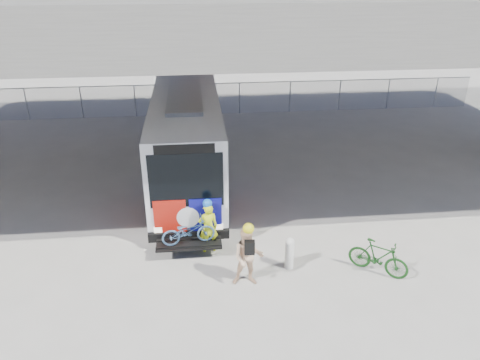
{
  "coord_description": "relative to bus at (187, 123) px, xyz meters",
  "views": [
    {
      "loc": [
        -1.66,
        -14.55,
        8.41
      ],
      "look_at": [
        -0.23,
        -0.43,
        1.6
      ],
      "focal_mm": 35.0,
      "sensor_mm": 36.0,
      "label": 1
    }
  ],
  "objects": [
    {
      "name": "overpass",
      "position": [
        2.0,
        -0.19,
        4.44
      ],
      "size": [
        40.0,
        16.0,
        7.95
      ],
      "color": "#605E59",
      "rests_on": "ground"
    },
    {
      "name": "cyclist_hivis",
      "position": [
        0.61,
        -6.33,
        -1.23
      ],
      "size": [
        0.66,
        0.49,
        1.84
      ],
      "rotation": [
        0.0,
        0.0,
        3.3
      ],
      "color": "#D3E518",
      "rests_on": "ground"
    },
    {
      "name": "ground",
      "position": [
        2.0,
        -4.19,
        -2.11
      ],
      "size": [
        160.0,
        160.0,
        0.0
      ],
      "primitive_type": "plane",
      "color": "#9E9991",
      "rests_on": "ground"
    },
    {
      "name": "bollard",
      "position": [
        2.95,
        -7.46,
        -1.56
      ],
      "size": [
        0.27,
        0.27,
        1.03
      ],
      "color": "silver",
      "rests_on": "ground"
    },
    {
      "name": "cyclist_tan",
      "position": [
        1.65,
        -8.09,
        -1.18
      ],
      "size": [
        0.92,
        0.75,
        1.97
      ],
      "rotation": [
        0.0,
        0.0,
        -0.08
      ],
      "color": "#DDB28D",
      "rests_on": "ground"
    },
    {
      "name": "bike_parked",
      "position": [
        5.47,
        -7.97,
        -1.58
      ],
      "size": [
        1.71,
        1.48,
        1.07
      ],
      "primitive_type": "imported",
      "rotation": [
        0.0,
        0.0,
        0.91
      ],
      "color": "#154315",
      "rests_on": "ground"
    },
    {
      "name": "chainlink_fence",
      "position": [
        2.0,
        7.81,
        -0.69
      ],
      "size": [
        30.0,
        0.06,
        30.0
      ],
      "color": "gray",
      "rests_on": "ground"
    },
    {
      "name": "bus",
      "position": [
        0.0,
        0.0,
        0.0
      ],
      "size": [
        2.67,
        12.96,
        3.69
      ],
      "color": "silver",
      "rests_on": "ground"
    }
  ]
}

